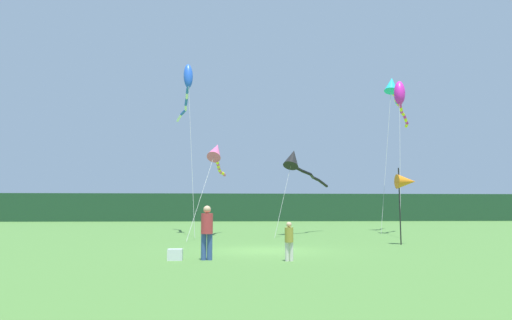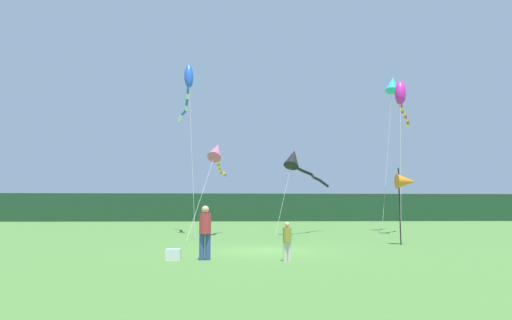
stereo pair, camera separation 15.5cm
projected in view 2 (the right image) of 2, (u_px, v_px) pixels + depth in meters
name	position (u px, v px, depth m)	size (l,w,h in m)	color
ground_plane	(264.00, 251.00, 18.04)	(120.00, 120.00, 0.00)	#477533
distant_treeline	(241.00, 207.00, 62.91)	(108.00, 2.86, 3.81)	#1E4228
person_adult	(205.00, 230.00, 14.77)	(0.39, 0.39, 1.77)	#334C8C
person_child	(287.00, 239.00, 14.41)	(0.27, 0.27, 1.25)	silver
cooler_box	(173.00, 255.00, 14.63)	(0.48, 0.34, 0.37)	silver
banner_flag_pole	(406.00, 182.00, 21.31)	(0.90, 0.70, 3.62)	black
kite_magenta	(401.00, 96.00, 30.13)	(3.43, 6.79, 10.35)	#B2B2B2
kite_black	(296.00, 161.00, 29.56)	(4.88, 7.51, 5.76)	#B2B2B2
kite_blue	(188.00, 85.00, 31.52)	(2.35, 9.62, 11.68)	#B2B2B2
kite_rainbow	(217.00, 153.00, 28.77)	(1.98, 7.93, 6.14)	#B2B2B2
kite_cyan	(393.00, 86.00, 34.62)	(3.92, 5.87, 11.96)	#B2B2B2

